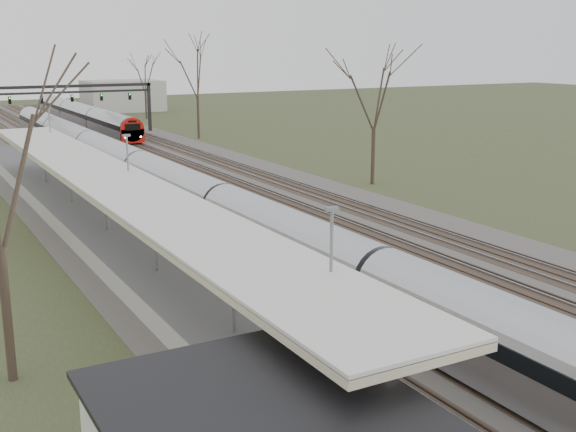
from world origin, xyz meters
name	(u,v)px	position (x,y,z in m)	size (l,w,h in m)	color
track_bed	(149,174)	(0.26, 55.00, 0.06)	(24.00, 160.00, 0.22)	#474442
platform	(90,226)	(-9.05, 37.50, 0.50)	(3.50, 69.00, 1.00)	#9E9B93
canopy	(109,180)	(-9.05, 32.99, 3.93)	(4.10, 50.00, 3.11)	slate
signal_gantry	(65,95)	(0.29, 84.99, 4.91)	(21.00, 0.59, 6.08)	black
tree_east_far	(375,90)	(14.00, 42.00, 7.29)	(5.00, 5.00, 10.30)	#2D231C
train_near	(142,172)	(-2.50, 48.16, 1.48)	(2.62, 90.21, 3.05)	#A2A4AC
train_far	(82,115)	(4.50, 95.17, 1.48)	(2.62, 45.21, 3.05)	#A2A4AC
passenger	(267,328)	(-8.87, 15.87, 1.91)	(0.66, 0.44, 1.82)	#344266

